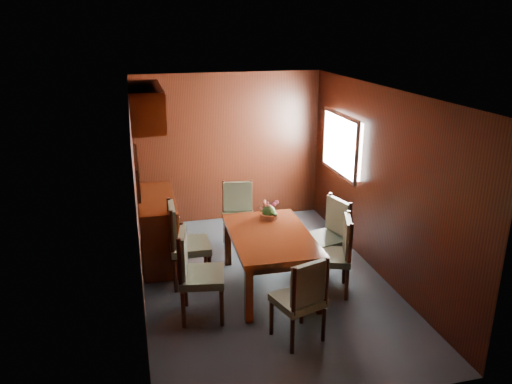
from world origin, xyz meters
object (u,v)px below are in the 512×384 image
object	(u,v)px
sideboard	(158,228)
chair_left_near	(194,269)
dining_table	(270,241)
chair_head	(302,296)
flower_centerpiece	(269,210)
chair_right_near	(337,251)

from	to	relation	value
sideboard	chair_left_near	xyz separation A→B (m)	(0.30, -1.57, 0.13)
dining_table	chair_head	distance (m)	1.17
flower_centerpiece	chair_right_near	bearing A→B (deg)	-50.79
chair_head	flower_centerpiece	world-z (taller)	same
sideboard	dining_table	world-z (taller)	sideboard
chair_right_near	chair_head	xyz separation A→B (m)	(-0.74, -0.86, -0.01)
dining_table	chair_left_near	xyz separation A→B (m)	(-0.98, -0.43, -0.03)
dining_table	chair_right_near	distance (m)	0.81
sideboard	flower_centerpiece	distance (m)	1.58
chair_right_near	dining_table	bearing A→B (deg)	87.27
chair_left_near	chair_head	xyz separation A→B (m)	(0.99, -0.73, -0.05)
sideboard	chair_left_near	size ratio (longest dim) A/B	1.33
chair_left_near	chair_right_near	size ratio (longest dim) A/B	1.07
chair_left_near	chair_head	bearing A→B (deg)	63.05
chair_left_near	chair_head	world-z (taller)	chair_left_near
dining_table	chair_left_near	bearing A→B (deg)	-154.47
sideboard	chair_right_near	distance (m)	2.49
chair_right_near	sideboard	bearing A→B (deg)	74.12
sideboard	chair_left_near	world-z (taller)	chair_left_near
chair_right_near	flower_centerpiece	xyz separation A→B (m)	(-0.64, 0.78, 0.29)
sideboard	chair_right_near	xyz separation A→B (m)	(2.03, -1.44, 0.09)
dining_table	flower_centerpiece	bearing A→B (deg)	78.66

